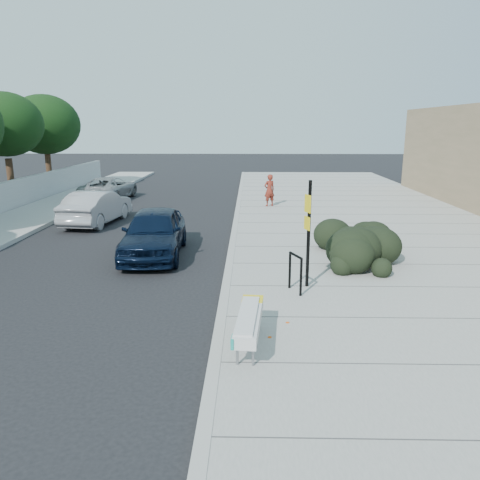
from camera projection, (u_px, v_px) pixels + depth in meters
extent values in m
plane|color=black|center=(226.00, 291.00, 12.02)|extent=(120.00, 120.00, 0.00)
cube|color=gray|center=(389.00, 242.00, 16.74)|extent=(11.20, 50.00, 0.15)
cube|color=#9E9E99|center=(233.00, 241.00, 16.85)|extent=(0.22, 50.00, 0.17)
cube|color=#9E9E99|center=(14.00, 240.00, 17.02)|extent=(0.22, 50.00, 0.17)
cylinder|color=#332114|center=(11.00, 181.00, 25.59)|extent=(0.36, 0.36, 2.40)
ellipsoid|color=black|center=(4.00, 124.00, 24.87)|extent=(4.00, 4.00, 3.40)
cylinder|color=#332114|center=(49.00, 172.00, 30.44)|extent=(0.36, 0.36, 2.40)
ellipsoid|color=black|center=(45.00, 124.00, 29.73)|extent=(4.40, 4.40, 3.74)
cylinder|color=gray|center=(237.00, 354.00, 7.97)|extent=(0.05, 0.05, 0.39)
cylinder|color=gray|center=(253.00, 355.00, 7.94)|extent=(0.05, 0.05, 0.39)
cylinder|color=gray|center=(246.00, 318.00, 9.46)|extent=(0.05, 0.05, 0.39)
cylinder|color=gray|center=(259.00, 319.00, 9.44)|extent=(0.05, 0.05, 0.39)
cylinder|color=gray|center=(242.00, 327.00, 8.68)|extent=(0.16, 1.55, 0.03)
cylinder|color=gray|center=(256.00, 327.00, 8.65)|extent=(0.16, 1.55, 0.03)
cube|color=#B2B2B2|center=(249.00, 320.00, 8.63)|extent=(0.57, 2.06, 0.21)
cube|color=yellow|center=(253.00, 299.00, 9.38)|extent=(0.45, 0.44, 0.02)
cube|color=teal|center=(233.00, 342.00, 7.76)|extent=(0.07, 0.24, 0.19)
cylinder|color=black|center=(301.00, 277.00, 11.15)|extent=(0.06, 0.06, 0.93)
cylinder|color=black|center=(290.00, 270.00, 11.70)|extent=(0.06, 0.06, 0.93)
cylinder|color=black|center=(296.00, 256.00, 11.32)|extent=(0.28, 0.58, 0.06)
cube|color=black|center=(309.00, 235.00, 11.62)|extent=(0.08, 0.08, 2.70)
cube|color=yellow|center=(308.00, 204.00, 11.41)|extent=(0.12, 0.30, 0.44)
cube|color=yellow|center=(307.00, 223.00, 11.53)|extent=(0.11, 0.28, 0.33)
ellipsoid|color=black|center=(361.00, 236.00, 14.29)|extent=(2.92, 4.14, 1.41)
imported|color=black|center=(154.00, 232.00, 15.13)|extent=(2.07, 4.65, 1.55)
imported|color=#9D9DA1|center=(97.00, 207.00, 20.13)|extent=(2.03, 4.52, 1.44)
imported|color=gray|center=(109.00, 188.00, 26.67)|extent=(2.54, 4.85, 1.30)
imported|color=maroon|center=(269.00, 190.00, 23.64)|extent=(0.70, 0.61, 1.61)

